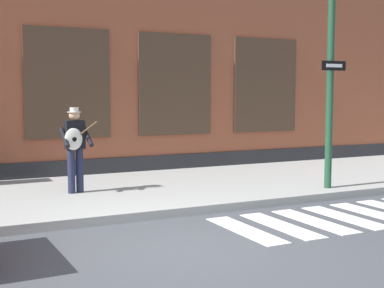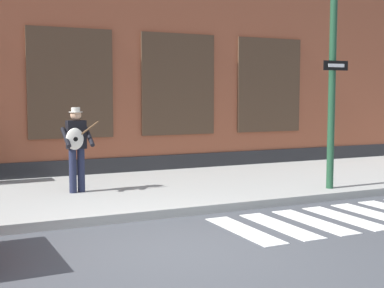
% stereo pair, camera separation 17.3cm
% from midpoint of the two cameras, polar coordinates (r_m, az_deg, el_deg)
% --- Properties ---
extents(ground_plane, '(160.00, 160.00, 0.00)m').
position_cam_midpoint_polar(ground_plane, '(7.58, -2.06, -11.22)').
color(ground_plane, '#424449').
extents(sidewalk, '(28.00, 4.67, 0.16)m').
position_cam_midpoint_polar(sidewalk, '(11.37, -10.64, -5.33)').
color(sidewalk, '#9E9E99').
rests_on(sidewalk, ground).
extents(building_backdrop, '(28.00, 4.06, 6.16)m').
position_cam_midpoint_polar(building_backdrop, '(15.42, -15.19, 8.50)').
color(building_backdrop, brown).
rests_on(building_backdrop, ground).
extents(crosswalk, '(5.20, 1.90, 0.01)m').
position_cam_midpoint_polar(crosswalk, '(10.05, 16.95, -7.29)').
color(crosswalk, silver).
rests_on(crosswalk, ground).
extents(busker, '(0.72, 0.54, 1.74)m').
position_cam_midpoint_polar(busker, '(11.07, -12.82, -0.03)').
color(busker, '#1E233D').
rests_on(busker, sidewalk).
extents(traffic_light, '(0.60, 2.91, 5.08)m').
position_cam_midpoint_polar(traffic_light, '(10.96, 17.80, 13.03)').
color(traffic_light, '#1E472D').
rests_on(traffic_light, sidewalk).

